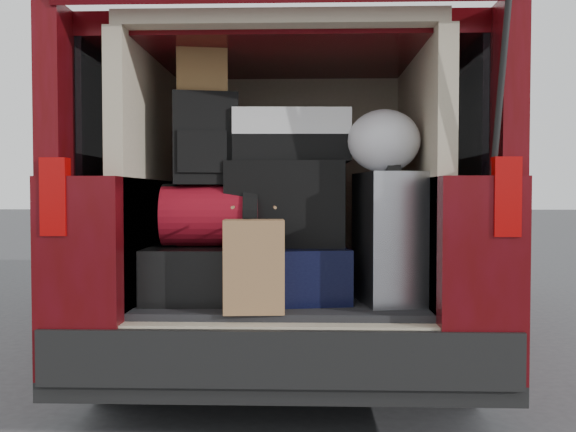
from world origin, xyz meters
The scene contains 13 objects.
ground centered at (0.00, 0.00, 0.00)m, with size 80.00×80.00×0.00m, color #3A3A3D.
minivan centered at (0.00, 1.86, 0.91)m, with size 1.90×5.35×2.77m.
load_floor centered at (0.00, 0.28, 0.28)m, with size 1.24×1.05×0.55m, color black.
black_hardshell centered at (-0.39, 0.17, 0.67)m, with size 0.44×0.60×0.24m, color black.
navy_hardshell centered at (0.04, 0.16, 0.67)m, with size 0.45×0.55×0.24m, color black.
silver_roller centered at (0.47, 0.06, 0.84)m, with size 0.24×0.38×0.58m, color silver.
kraft_bag centered at (-0.10, -0.19, 0.74)m, with size 0.24×0.16×0.38m, color #987045.
red_duffel centered at (-0.33, 0.12, 0.93)m, with size 0.43×0.28×0.28m, color maroon.
black_soft_case centered at (0.02, 0.17, 0.98)m, with size 0.54×0.32×0.39m, color black.
backpack centered at (-0.35, 0.12, 1.28)m, with size 0.29×0.18×0.41m, color black.
twotone_duffel centered at (0.04, 0.19, 1.30)m, with size 0.53×0.27×0.24m, color white.
grocery_sack_lower centered at (-0.37, 0.14, 1.59)m, with size 0.23×0.18×0.20m, color brown.
plastic_bag_right centered at (0.45, 0.06, 1.26)m, with size 0.32×0.30×0.28m, color silver.
Camera 1 is at (0.11, -2.65, 1.03)m, focal length 38.00 mm.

